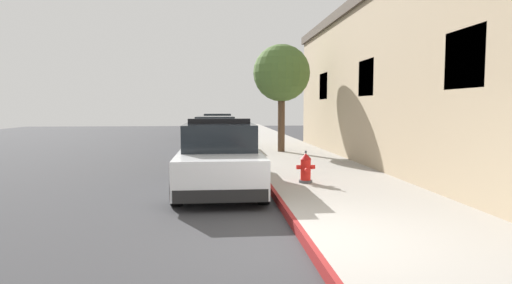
{
  "coord_description": "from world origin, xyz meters",
  "views": [
    {
      "loc": [
        -1.28,
        -5.66,
        1.95
      ],
      "look_at": [
        -0.18,
        6.03,
        1.0
      ],
      "focal_mm": 30.13,
      "sensor_mm": 36.0,
      "label": 1
    }
  ],
  "objects_px": {
    "parked_car_silver_ahead": "(215,135)",
    "parked_car_dark_far": "(217,127)",
    "fire_hydrant": "(306,168)",
    "police_cruiser": "(219,158)",
    "street_tree": "(282,74)"
  },
  "relations": [
    {
      "from": "police_cruiser",
      "to": "street_tree",
      "type": "relative_size",
      "value": 1.13
    },
    {
      "from": "police_cruiser",
      "to": "parked_car_silver_ahead",
      "type": "height_order",
      "value": "police_cruiser"
    },
    {
      "from": "parked_car_silver_ahead",
      "to": "fire_hydrant",
      "type": "height_order",
      "value": "parked_car_silver_ahead"
    },
    {
      "from": "parked_car_silver_ahead",
      "to": "parked_car_dark_far",
      "type": "distance_m",
      "value": 8.4
    },
    {
      "from": "police_cruiser",
      "to": "fire_hydrant",
      "type": "height_order",
      "value": "police_cruiser"
    },
    {
      "from": "parked_car_silver_ahead",
      "to": "parked_car_dark_far",
      "type": "xyz_separation_m",
      "value": [
        0.14,
        8.4,
        0.0
      ]
    },
    {
      "from": "street_tree",
      "to": "police_cruiser",
      "type": "bearing_deg",
      "value": -110.28
    },
    {
      "from": "police_cruiser",
      "to": "fire_hydrant",
      "type": "distance_m",
      "value": 2.07
    },
    {
      "from": "fire_hydrant",
      "to": "street_tree",
      "type": "xyz_separation_m",
      "value": [
        0.52,
        7.22,
        2.77
      ]
    },
    {
      "from": "parked_car_silver_ahead",
      "to": "parked_car_dark_far",
      "type": "height_order",
      "value": "same"
    },
    {
      "from": "police_cruiser",
      "to": "parked_car_dark_far",
      "type": "height_order",
      "value": "police_cruiser"
    },
    {
      "from": "parked_car_dark_far",
      "to": "street_tree",
      "type": "xyz_separation_m",
      "value": [
        2.53,
        -10.04,
        2.55
      ]
    },
    {
      "from": "parked_car_silver_ahead",
      "to": "parked_car_dark_far",
      "type": "relative_size",
      "value": 1.0
    },
    {
      "from": "parked_car_silver_ahead",
      "to": "fire_hydrant",
      "type": "relative_size",
      "value": 6.37
    },
    {
      "from": "police_cruiser",
      "to": "fire_hydrant",
      "type": "relative_size",
      "value": 6.37
    }
  ]
}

